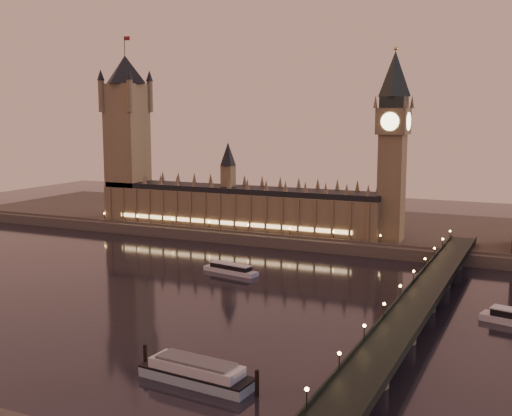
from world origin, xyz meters
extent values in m
plane|color=black|center=(0.00, 0.00, 0.00)|extent=(700.00, 700.00, 0.00)
cube|color=#423D35|center=(30.00, 165.00, 3.00)|extent=(560.00, 130.00, 6.00)
cube|color=brown|center=(-40.00, 121.00, 17.00)|extent=(180.00, 26.00, 22.00)
cube|color=black|center=(-40.00, 121.00, 29.60)|extent=(180.00, 22.00, 3.20)
cube|color=#FFCC7F|center=(-40.00, 107.50, 11.00)|extent=(153.00, 0.25, 2.20)
cube|color=brown|center=(-120.00, 121.00, 50.00)|extent=(22.00, 22.00, 88.00)
cone|color=black|center=(-120.00, 121.00, 103.00)|extent=(31.68, 31.68, 18.00)
cylinder|color=black|center=(-120.00, 121.00, 118.00)|extent=(0.44, 0.44, 12.00)
cube|color=maroon|center=(-117.80, 121.00, 122.50)|extent=(4.00, 0.15, 2.50)
cube|color=brown|center=(54.00, 121.00, 35.00)|extent=(13.00, 13.00, 58.00)
cube|color=brown|center=(54.00, 121.00, 71.00)|extent=(16.00, 16.00, 14.00)
cylinder|color=#FFEAA5|center=(54.00, 112.82, 71.00)|extent=(9.60, 0.35, 9.60)
cylinder|color=#FFEAA5|center=(45.82, 121.00, 71.00)|extent=(0.35, 9.60, 9.60)
cube|color=black|center=(54.00, 121.00, 81.00)|extent=(13.00, 13.00, 6.00)
cone|color=black|center=(54.00, 121.00, 96.00)|extent=(17.68, 17.68, 24.00)
sphere|color=gold|center=(54.00, 121.00, 109.00)|extent=(2.00, 2.00, 2.00)
cube|color=black|center=(92.00, 0.00, 8.00)|extent=(13.00, 260.00, 2.00)
cube|color=black|center=(85.70, 0.00, 9.50)|extent=(0.60, 260.00, 1.00)
cube|color=black|center=(98.30, 0.00, 9.50)|extent=(0.60, 260.00, 1.00)
cube|color=silver|center=(-2.92, 39.74, 1.05)|extent=(29.40, 11.63, 2.11)
cube|color=black|center=(-2.92, 39.74, 3.16)|extent=(21.85, 9.10, 2.11)
cube|color=silver|center=(-2.92, 39.74, 4.41)|extent=(22.46, 9.45, 0.38)
cube|color=#96B2BF|center=(45.64, -75.97, 1.38)|extent=(34.77, 12.57, 2.77)
cube|color=black|center=(45.64, -75.97, 3.03)|extent=(34.77, 12.57, 0.53)
cube|color=silver|center=(45.64, -75.97, 4.68)|extent=(28.31, 10.94, 2.77)
cube|color=#595B5E|center=(45.64, -75.97, 6.44)|extent=(23.98, 9.50, 0.74)
cylinder|color=black|center=(26.56, -73.26, 3.62)|extent=(1.17, 1.17, 7.24)
cylinder|color=black|center=(64.72, -76.67, 3.62)|extent=(1.17, 1.17, 7.24)
camera|label=1|loc=(133.01, -224.38, 75.01)|focal=45.00mm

